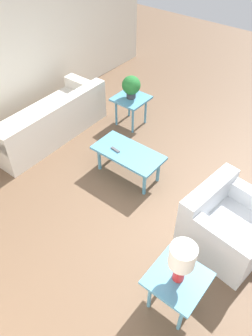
{
  "coord_description": "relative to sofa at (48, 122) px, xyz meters",
  "views": [
    {
      "loc": [
        -1.73,
        2.71,
        3.5
      ],
      "look_at": [
        0.26,
        0.23,
        0.55
      ],
      "focal_mm": 35.0,
      "sensor_mm": 36.0,
      "label": 1
    }
  ],
  "objects": [
    {
      "name": "coffee_table",
      "position": [
        -1.68,
        -0.07,
        0.11
      ],
      "size": [
        1.04,
        0.52,
        0.45
      ],
      "color": "teal",
      "rests_on": "ground_plane"
    },
    {
      "name": "side_table_plant",
      "position": [
        -0.88,
        -1.16,
        0.18
      ],
      "size": [
        0.55,
        0.55,
        0.54
      ],
      "color": "teal",
      "rests_on": "ground_plane"
    },
    {
      "name": "side_table_lamp",
      "position": [
        -3.32,
        1.21,
        0.18
      ],
      "size": [
        0.55,
        0.55,
        0.54
      ],
      "color": "teal",
      "rests_on": "ground_plane"
    },
    {
      "name": "ground_plane",
      "position": [
        -2.2,
        0.07,
        -0.28
      ],
      "size": [
        14.0,
        14.0,
        0.0
      ],
      "primitive_type": "plane",
      "color": "brown"
    },
    {
      "name": "table_lamp",
      "position": [
        -3.32,
        1.21,
        0.6
      ],
      "size": [
        0.25,
        0.25,
        0.5
      ],
      "color": "red",
      "rests_on": "side_table_lamp"
    },
    {
      "name": "sofa",
      "position": [
        0.0,
        0.0,
        0.0
      ],
      "size": [
        0.87,
        2.17,
        0.72
      ],
      "rotation": [
        0.0,
        0.0,
        1.59
      ],
      "color": "silver",
      "rests_on": "ground_plane"
    },
    {
      "name": "remote_control",
      "position": [
        -1.51,
        0.02,
        0.18
      ],
      "size": [
        0.16,
        0.06,
        0.02
      ],
      "color": "#4C4C51",
      "rests_on": "coffee_table"
    },
    {
      "name": "armchair",
      "position": [
        -3.35,
        0.13,
        0.02
      ],
      "size": [
        1.02,
        1.04,
        0.76
      ],
      "rotation": [
        0.0,
        0.0,
        -1.69
      ],
      "color": "silver",
      "rests_on": "ground_plane"
    },
    {
      "name": "potted_plant",
      "position": [
        -0.88,
        -1.16,
        0.49
      ],
      "size": [
        0.32,
        0.32,
        0.4
      ],
      "color": "#333338",
      "rests_on": "side_table_plant"
    }
  ]
}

